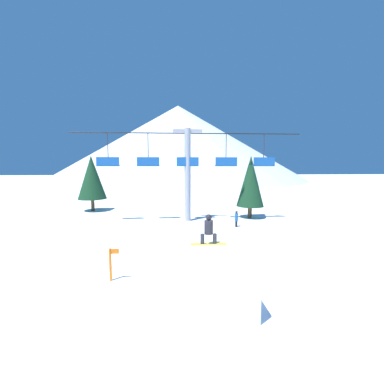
% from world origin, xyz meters
% --- Properties ---
extents(ground_plane, '(220.00, 220.00, 0.00)m').
position_xyz_m(ground_plane, '(0.00, 0.00, 0.00)').
color(ground_plane, white).
extents(mountain_ridge, '(80.42, 80.42, 23.89)m').
position_xyz_m(mountain_ridge, '(0.00, 77.34, 11.95)').
color(mountain_ridge, silver).
rests_on(mountain_ridge, ground_plane).
extents(snow_ramp, '(3.11, 3.59, 1.48)m').
position_xyz_m(snow_ramp, '(-0.61, -0.35, 0.74)').
color(snow_ramp, white).
rests_on(snow_ramp, ground_plane).
extents(snowboarder, '(1.46, 0.35, 1.25)m').
position_xyz_m(snowboarder, '(-0.17, 1.05, 2.10)').
color(snowboarder, yellow).
rests_on(snowboarder, snow_ramp).
extents(chairlift, '(18.90, 0.51, 7.67)m').
position_xyz_m(chairlift, '(-0.43, 12.20, 4.43)').
color(chairlift, '#9E9EA3').
rests_on(chairlift, ground_plane).
extents(pine_tree_near, '(2.39, 2.39, 5.52)m').
position_xyz_m(pine_tree_near, '(5.19, 13.09, 3.26)').
color(pine_tree_near, '#4C3823').
rests_on(pine_tree_near, ground_plane).
extents(pine_tree_far, '(2.82, 2.82, 5.64)m').
position_xyz_m(pine_tree_far, '(-9.89, 17.61, 3.43)').
color(pine_tree_far, '#4C3823').
rests_on(pine_tree_far, ground_plane).
extents(trail_marker, '(0.41, 0.10, 1.35)m').
position_xyz_m(trail_marker, '(-4.16, 1.19, 0.73)').
color(trail_marker, orange).
rests_on(trail_marker, ground_plane).
extents(distant_skier, '(0.24, 0.24, 1.23)m').
position_xyz_m(distant_skier, '(3.16, 9.79, 0.67)').
color(distant_skier, black).
rests_on(distant_skier, ground_plane).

